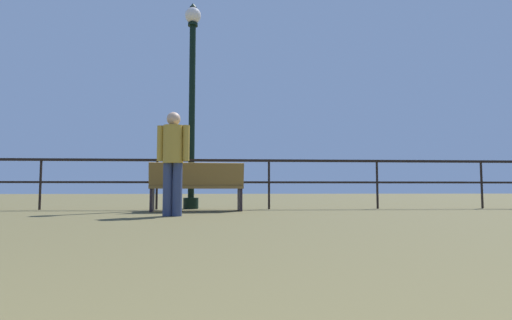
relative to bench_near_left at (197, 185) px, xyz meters
The scene contains 4 objects.
pier_railing 0.79m from the bench_near_left, 69.30° to the left, with size 24.18×0.05×0.98m.
bench_near_left is the anchor object (origin of this frame).
lamppost_center 2.10m from the bench_near_left, 102.01° to the left, with size 0.33×0.33×4.24m.
person_at_railing 1.29m from the bench_near_left, 102.29° to the right, with size 0.49×0.30×1.55m.
Camera 1 is at (0.33, 0.95, 0.41)m, focal length 27.96 mm.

